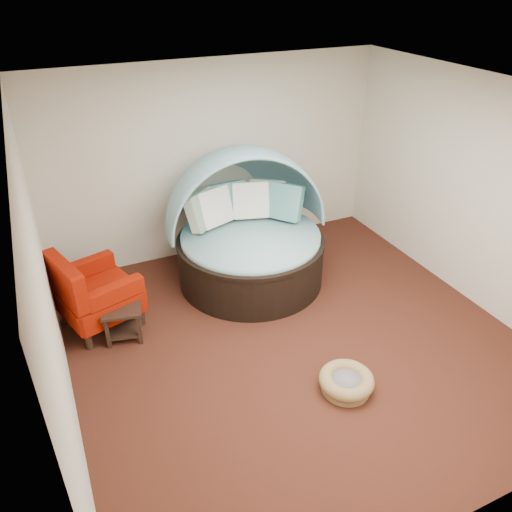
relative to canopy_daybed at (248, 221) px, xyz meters
name	(u,v)px	position (x,y,z in m)	size (l,w,h in m)	color
floor	(295,339)	(-0.07, -1.52, -0.85)	(5.00, 5.00, 0.00)	#441E13
wall_back	(216,160)	(-0.07, 0.98, 0.55)	(5.00, 5.00, 0.00)	beige
wall_front	(486,401)	(-0.07, -4.02, 0.55)	(5.00, 5.00, 0.00)	beige
wall_left	(46,292)	(-2.57, -1.52, 0.55)	(5.00, 5.00, 0.00)	beige
wall_right	(479,195)	(2.43, -1.52, 0.55)	(5.00, 5.00, 0.00)	beige
ceiling	(307,98)	(-0.07, -1.52, 1.95)	(5.00, 5.00, 0.00)	white
canopy_daybed	(248,221)	(0.00, 0.00, 0.00)	(2.30, 2.23, 1.83)	black
pet_basket	(346,382)	(0.03, -2.45, -0.75)	(0.69, 0.69, 0.20)	olive
red_armchair	(93,293)	(-2.13, -0.26, -0.38)	(1.08, 1.08, 1.01)	black
side_table	(123,317)	(-1.87, -0.62, -0.57)	(0.53, 0.53, 0.43)	black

